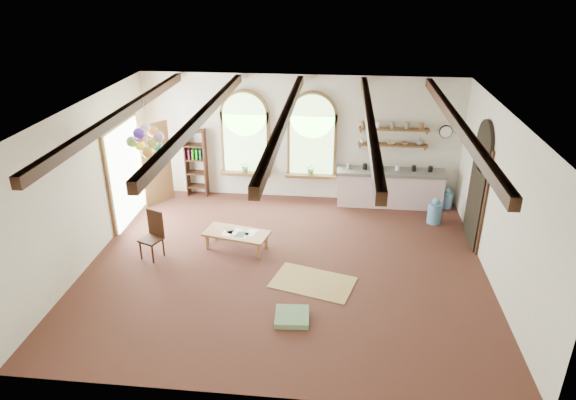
# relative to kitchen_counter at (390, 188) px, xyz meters

# --- Properties ---
(floor) EXTENTS (8.00, 8.00, 0.00)m
(floor) POSITION_rel_kitchen_counter_xyz_m (-2.30, -3.20, -0.48)
(floor) COLOR #4E2820
(floor) RESTS_ON ground
(ceiling_beams) EXTENTS (6.20, 6.80, 0.18)m
(ceiling_beams) POSITION_rel_kitchen_counter_xyz_m (-2.30, -3.20, 2.62)
(ceiling_beams) COLOR #391C12
(ceiling_beams) RESTS_ON ceiling
(window_left) EXTENTS (1.30, 0.28, 2.20)m
(window_left) POSITION_rel_kitchen_counter_xyz_m (-3.70, 0.23, 1.16)
(window_left) COLOR brown
(window_left) RESTS_ON floor
(window_right) EXTENTS (1.30, 0.28, 2.20)m
(window_right) POSITION_rel_kitchen_counter_xyz_m (-2.00, 0.23, 1.16)
(window_right) COLOR brown
(window_right) RESTS_ON floor
(left_doorway) EXTENTS (0.10, 1.90, 2.50)m
(left_doorway) POSITION_rel_kitchen_counter_xyz_m (-6.25, -1.40, 0.67)
(left_doorway) COLOR brown
(left_doorway) RESTS_ON floor
(right_doorway) EXTENTS (0.10, 1.30, 2.40)m
(right_doorway) POSITION_rel_kitchen_counter_xyz_m (1.65, -1.70, 0.62)
(right_doorway) COLOR black
(right_doorway) RESTS_ON floor
(kitchen_counter) EXTENTS (2.68, 0.62, 0.94)m
(kitchen_counter) POSITION_rel_kitchen_counter_xyz_m (0.00, 0.00, 0.00)
(kitchen_counter) COLOR #F5CFD9
(kitchen_counter) RESTS_ON floor
(wall_shelf_lower) EXTENTS (1.70, 0.24, 0.04)m
(wall_shelf_lower) POSITION_rel_kitchen_counter_xyz_m (0.00, 0.18, 1.07)
(wall_shelf_lower) COLOR brown
(wall_shelf_lower) RESTS_ON wall_back
(wall_shelf_upper) EXTENTS (1.70, 0.24, 0.04)m
(wall_shelf_upper) POSITION_rel_kitchen_counter_xyz_m (0.00, 0.18, 1.47)
(wall_shelf_upper) COLOR brown
(wall_shelf_upper) RESTS_ON wall_back
(wall_clock) EXTENTS (0.32, 0.04, 0.32)m
(wall_clock) POSITION_rel_kitchen_counter_xyz_m (1.25, 0.25, 1.42)
(wall_clock) COLOR black
(wall_clock) RESTS_ON wall_back
(bookshelf) EXTENTS (0.53, 0.32, 1.80)m
(bookshelf) POSITION_rel_kitchen_counter_xyz_m (-5.00, 0.12, 0.42)
(bookshelf) COLOR #391C12
(bookshelf) RESTS_ON floor
(coffee_table) EXTENTS (1.47, 0.91, 0.39)m
(coffee_table) POSITION_rel_kitchen_counter_xyz_m (-3.42, -2.60, -0.13)
(coffee_table) COLOR tan
(coffee_table) RESTS_ON floor
(side_chair) EXTENTS (0.53, 0.53, 1.02)m
(side_chair) POSITION_rel_kitchen_counter_xyz_m (-5.09, -3.13, -0.18)
(side_chair) COLOR #391C12
(side_chair) RESTS_ON floor
(floor_mat) EXTENTS (1.73, 1.33, 0.02)m
(floor_mat) POSITION_rel_kitchen_counter_xyz_m (-1.71, -3.75, -0.47)
(floor_mat) COLOR tan
(floor_mat) RESTS_ON floor
(floor_cushion) EXTENTS (0.62, 0.62, 0.10)m
(floor_cushion) POSITION_rel_kitchen_counter_xyz_m (-2.00, -4.91, -0.43)
(floor_cushion) COLOR #688C60
(floor_cushion) RESTS_ON floor
(water_jug_a) EXTENTS (0.27, 0.27, 0.51)m
(water_jug_a) POSITION_rel_kitchen_counter_xyz_m (1.45, -0.00, -0.25)
(water_jug_a) COLOR #5993BE
(water_jug_a) RESTS_ON floor
(water_jug_b) EXTENTS (0.33, 0.33, 0.64)m
(water_jug_b) POSITION_rel_kitchen_counter_xyz_m (1.00, -0.90, -0.20)
(water_jug_b) COLOR #5993BE
(water_jug_b) RESTS_ON floor
(balloon_cluster) EXTENTS (0.81, 0.88, 1.15)m
(balloon_cluster) POSITION_rel_kitchen_counter_xyz_m (-5.23, -2.39, 1.86)
(balloon_cluster) COLOR white
(balloon_cluster) RESTS_ON floor
(table_book) EXTENTS (0.26, 0.30, 0.02)m
(table_book) POSITION_rel_kitchen_counter_xyz_m (-3.68, -2.51, -0.07)
(table_book) COLOR olive
(table_book) RESTS_ON coffee_table
(tablet) EXTENTS (0.20, 0.26, 0.01)m
(tablet) POSITION_rel_kitchen_counter_xyz_m (-3.31, -2.69, -0.08)
(tablet) COLOR black
(tablet) RESTS_ON coffee_table
(potted_plant_left) EXTENTS (0.27, 0.23, 0.30)m
(potted_plant_left) POSITION_rel_kitchen_counter_xyz_m (-3.70, 0.12, 0.37)
(potted_plant_left) COLOR #598C4C
(potted_plant_left) RESTS_ON window_left
(potted_plant_right) EXTENTS (0.27, 0.23, 0.30)m
(potted_plant_right) POSITION_rel_kitchen_counter_xyz_m (-2.00, 0.12, 0.37)
(potted_plant_right) COLOR #598C4C
(potted_plant_right) RESTS_ON window_right
(shelf_cup_a) EXTENTS (0.12, 0.10, 0.10)m
(shelf_cup_a) POSITION_rel_kitchen_counter_xyz_m (-0.75, 0.18, 1.14)
(shelf_cup_a) COLOR white
(shelf_cup_a) RESTS_ON wall_shelf_lower
(shelf_cup_b) EXTENTS (0.10, 0.10, 0.09)m
(shelf_cup_b) POSITION_rel_kitchen_counter_xyz_m (-0.40, 0.18, 1.14)
(shelf_cup_b) COLOR beige
(shelf_cup_b) RESTS_ON wall_shelf_lower
(shelf_bowl_a) EXTENTS (0.22, 0.22, 0.05)m
(shelf_bowl_a) POSITION_rel_kitchen_counter_xyz_m (-0.05, 0.18, 1.12)
(shelf_bowl_a) COLOR beige
(shelf_bowl_a) RESTS_ON wall_shelf_lower
(shelf_bowl_b) EXTENTS (0.20, 0.20, 0.06)m
(shelf_bowl_b) POSITION_rel_kitchen_counter_xyz_m (0.30, 0.18, 1.12)
(shelf_bowl_b) COLOR #8C664C
(shelf_bowl_b) RESTS_ON wall_shelf_lower
(shelf_vase) EXTENTS (0.18, 0.18, 0.19)m
(shelf_vase) POSITION_rel_kitchen_counter_xyz_m (0.65, 0.18, 1.19)
(shelf_vase) COLOR slate
(shelf_vase) RESTS_ON wall_shelf_lower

